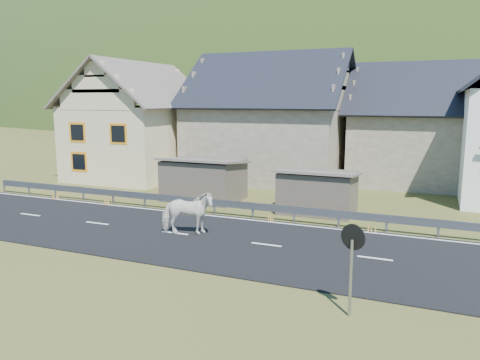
% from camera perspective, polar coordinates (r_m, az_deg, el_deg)
% --- Properties ---
extents(ground, '(160.00, 160.00, 0.00)m').
position_cam_1_polar(ground, '(19.60, -7.91, -6.54)').
color(ground, '#3D4717').
rests_on(ground, ground).
extents(road, '(60.00, 7.00, 0.04)m').
position_cam_1_polar(road, '(19.60, -7.91, -6.49)').
color(road, black).
rests_on(road, ground).
extents(lane_markings, '(60.00, 6.60, 0.01)m').
position_cam_1_polar(lane_markings, '(19.59, -7.91, -6.41)').
color(lane_markings, silver).
rests_on(lane_markings, road).
extents(guardrail, '(28.10, 0.09, 0.75)m').
position_cam_1_polar(guardrail, '(22.60, -3.17, -2.80)').
color(guardrail, '#93969B').
rests_on(guardrail, ground).
extents(shed_left, '(4.30, 3.30, 2.40)m').
position_cam_1_polar(shed_left, '(25.85, -4.42, 0.00)').
color(shed_left, brown).
rests_on(shed_left, ground).
extents(shed_right, '(3.80, 2.90, 2.20)m').
position_cam_1_polar(shed_right, '(23.16, 9.45, -1.50)').
color(shed_right, brown).
rests_on(shed_right, ground).
extents(house_cream, '(7.80, 9.80, 8.30)m').
position_cam_1_polar(house_cream, '(34.36, -12.25, 7.70)').
color(house_cream, beige).
rests_on(house_cream, ground).
extents(house_stone_a, '(10.80, 9.80, 8.90)m').
position_cam_1_polar(house_stone_a, '(32.92, 3.94, 8.29)').
color(house_stone_a, tan).
rests_on(house_stone_a, ground).
extents(house_stone_b, '(9.80, 8.80, 8.10)m').
position_cam_1_polar(house_stone_b, '(33.15, 21.82, 6.94)').
color(house_stone_b, tan).
rests_on(house_stone_b, ground).
extents(mountain, '(440.00, 280.00, 260.00)m').
position_cam_1_polar(mountain, '(197.82, 21.36, 1.72)').
color(mountain, '#2A4015').
rests_on(mountain, ground).
extents(conifer_patch, '(76.00, 50.00, 28.00)m').
position_cam_1_polar(conifer_patch, '(141.75, -4.31, 9.97)').
color(conifer_patch, black).
rests_on(conifer_patch, ground).
extents(horse, '(1.70, 2.36, 1.81)m').
position_cam_1_polar(horse, '(19.12, -6.46, -3.99)').
color(horse, silver).
rests_on(horse, road).
extents(traffic_mirror, '(0.64, 0.30, 2.42)m').
position_cam_1_polar(traffic_mirror, '(12.21, 13.54, -8.18)').
color(traffic_mirror, '#93969B').
rests_on(traffic_mirror, ground).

